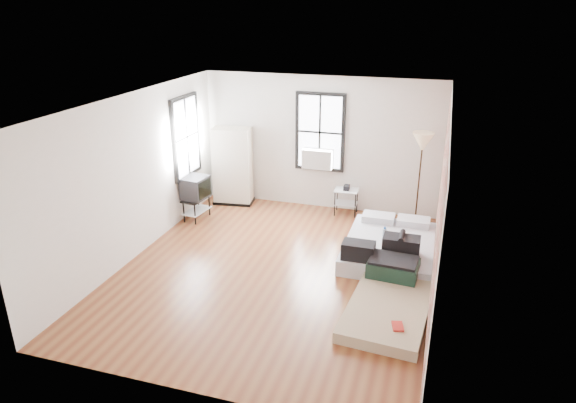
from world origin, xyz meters
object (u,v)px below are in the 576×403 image
(mattress_bare, at_px, (391,296))
(tv_stand, at_px, (196,189))
(mattress_main, at_px, (390,246))
(side_table, at_px, (346,195))
(floor_lamp, at_px, (422,146))
(wardrobe, at_px, (233,166))

(mattress_bare, distance_m, tv_stand, 4.66)
(mattress_main, xyz_separation_m, side_table, (-1.10, 1.64, 0.25))
(floor_lamp, distance_m, tv_stand, 4.53)
(wardrobe, relative_size, floor_lamp, 0.90)
(mattress_main, distance_m, tv_stand, 4.02)
(wardrobe, height_order, tv_stand, wardrobe)
(side_table, xyz_separation_m, tv_stand, (-2.86, -1.14, 0.21))
(wardrobe, bearing_deg, tv_stand, -116.57)
(mattress_bare, height_order, tv_stand, tv_stand)
(mattress_main, xyz_separation_m, mattress_bare, (0.19, -1.56, -0.05))
(mattress_main, xyz_separation_m, wardrobe, (-3.59, 1.57, 0.65))
(mattress_bare, distance_m, floor_lamp, 3.46)
(wardrobe, xyz_separation_m, side_table, (2.50, 0.07, -0.41))
(mattress_main, relative_size, tv_stand, 2.30)
(mattress_main, height_order, side_table, mattress_main)
(tv_stand, bearing_deg, side_table, 28.75)
(mattress_bare, bearing_deg, wardrobe, 145.11)
(floor_lamp, relative_size, tv_stand, 2.07)
(mattress_main, distance_m, mattress_bare, 1.57)
(side_table, bearing_deg, wardrobe, -178.39)
(floor_lamp, bearing_deg, side_table, 177.20)
(side_table, bearing_deg, tv_stand, -158.34)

